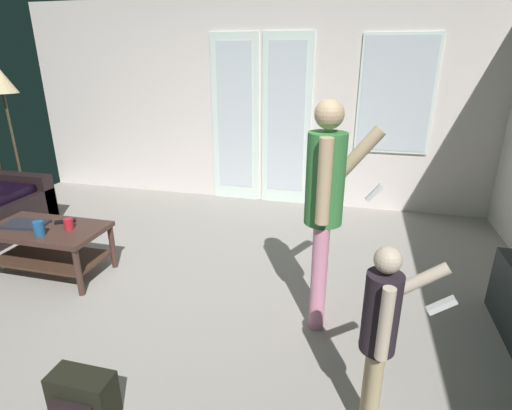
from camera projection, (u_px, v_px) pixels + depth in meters
name	position (u px, v px, depth m)	size (l,w,h in m)	color
ground_plane	(162.00, 305.00, 3.14)	(6.06, 5.30, 0.02)	#9F9891
wall_back_with_doors	(254.00, 105.00, 5.06)	(6.06, 0.09, 2.54)	silver
coffee_table	(48.00, 240.00, 3.47)	(1.00, 0.55, 0.45)	#442C25
person_adult	(326.00, 198.00, 2.63)	(0.50, 0.44, 1.59)	pink
person_child	(381.00, 328.00, 1.87)	(0.43, 0.31, 1.06)	tan
floor_lamp	(2.00, 88.00, 4.71)	(0.34, 0.34, 1.72)	#38282C
backpack	(83.00, 397.00, 2.12)	(0.34, 0.20, 0.27)	black
laptop_closed	(26.00, 224.00, 3.46)	(0.35, 0.21, 0.03)	#292A36
cup_near_edge	(39.00, 228.00, 3.26)	(0.09, 0.09, 0.12)	#1E558F
cup_by_laptop	(69.00, 224.00, 3.39)	(0.08, 0.08, 0.09)	red
tv_remote_black	(65.00, 221.00, 3.53)	(0.17, 0.05, 0.02)	black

